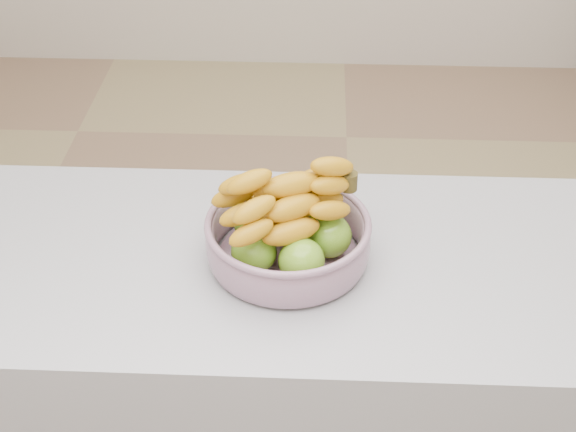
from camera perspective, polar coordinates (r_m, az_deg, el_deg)
name	(u,v)px	position (r m, az deg, el deg)	size (l,w,h in m)	color
ground	(352,328)	(2.68, 4.58, -7.95)	(4.00, 4.00, 0.00)	#928159
counter	(369,418)	(1.84, 5.76, -14.12)	(2.00, 0.60, 0.90)	#9E9FA7
fruit_bowl	(288,234)	(1.48, -0.01, -1.27)	(0.31, 0.31, 0.19)	#8B92A6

